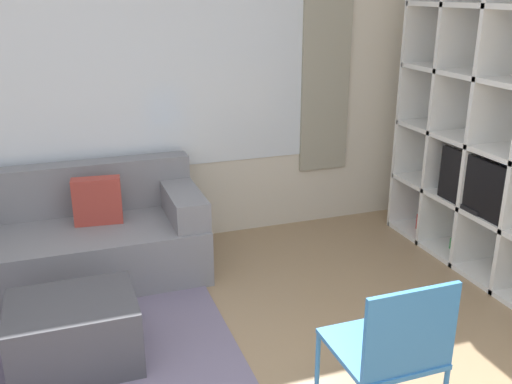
# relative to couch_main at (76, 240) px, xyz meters

# --- Properties ---
(wall_back) EXTENTS (6.11, 0.11, 2.70)m
(wall_back) POSITION_rel_couch_main_xyz_m (0.64, 0.46, 1.06)
(wall_back) COLOR beige
(wall_back) RESTS_ON ground_plane
(area_rug) EXTENTS (2.61, 2.25, 0.01)m
(area_rug) POSITION_rel_couch_main_xyz_m (-0.47, -0.96, -0.29)
(area_rug) COLOR slate
(area_rug) RESTS_ON ground_plane
(couch_main) EXTENTS (1.81, 0.84, 0.79)m
(couch_main) POSITION_rel_couch_main_xyz_m (0.00, 0.00, 0.00)
(couch_main) COLOR gray
(couch_main) RESTS_ON ground_plane
(ottoman) EXTENTS (0.69, 0.53, 0.40)m
(ottoman) POSITION_rel_couch_main_xyz_m (-0.07, -1.09, -0.09)
(ottoman) COLOR #47474C
(ottoman) RESTS_ON ground_plane
(folding_chair) EXTENTS (0.44, 0.46, 0.86)m
(folding_chair) POSITION_rel_couch_main_xyz_m (1.26, -2.17, 0.22)
(folding_chair) COLOR #3375B7
(folding_chair) RESTS_ON ground_plane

